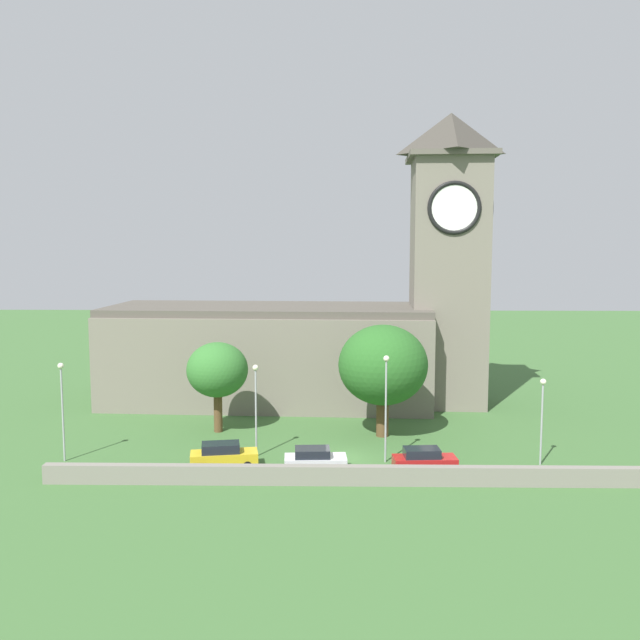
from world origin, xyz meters
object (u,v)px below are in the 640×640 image
object	(u,v)px
tree_riverside_east	(383,365)
car_red	(424,460)
streetlamp_west_mid	(256,396)
streetlamp_central	(386,393)
car_yellow	(223,455)
car_white	(315,459)
streetlamp_east_mid	(542,407)
streetlamp_west_end	(62,396)
church	(317,328)
tree_riverside_west	(217,370)

from	to	relation	value
tree_riverside_east	car_red	bearing A→B (deg)	-75.89
streetlamp_west_mid	streetlamp_central	bearing A→B (deg)	-6.87
car_yellow	tree_riverside_east	xyz separation A→B (m)	(12.00, 8.31, 5.07)
streetlamp_west_mid	tree_riverside_east	world-z (taller)	tree_riverside_east
streetlamp_west_mid	car_white	bearing A→B (deg)	-36.17
streetlamp_east_mid	car_yellow	bearing A→B (deg)	-177.34
car_yellow	streetlamp_east_mid	bearing A→B (deg)	2.66
streetlamp_west_mid	tree_riverside_east	xyz separation A→B (m)	(9.92, 5.67, 1.31)
car_yellow	streetlamp_west_end	world-z (taller)	streetlamp_west_end
streetlamp_central	tree_riverside_east	xyz separation A→B (m)	(0.28, 6.83, 0.79)
church	car_white	size ratio (longest dim) A/B	8.65
car_yellow	tree_riverside_east	world-z (taller)	tree_riverside_east
car_red	tree_riverside_west	distance (m)	19.58
car_red	tree_riverside_east	size ratio (longest dim) A/B	0.48
church	tree_riverside_east	xyz separation A→B (m)	(5.74, -12.52, -1.52)
car_yellow	tree_riverside_west	bearing A→B (deg)	101.69
streetlamp_central	tree_riverside_east	bearing A→B (deg)	87.65
church	car_white	bearing A→B (deg)	-89.15
streetlamp_central	car_red	bearing A→B (deg)	-40.38
church	streetlamp_west_mid	size ratio (longest dim) A/B	5.50
church	streetlamp_central	world-z (taller)	church
streetlamp_east_mid	tree_riverside_east	distance (m)	13.23
streetlamp_west_end	tree_riverside_west	distance (m)	12.91
church	car_yellow	distance (m)	22.73
streetlamp_west_end	tree_riverside_west	xyz separation A→B (m)	(10.05, 8.10, 0.45)
streetlamp_central	tree_riverside_west	bearing A→B (deg)	149.96
streetlamp_west_mid	church	bearing A→B (deg)	77.07
tree_riverside_east	tree_riverside_west	xyz separation A→B (m)	(-13.94, 1.07, -0.66)
car_white	streetlamp_central	bearing A→B (deg)	22.46
car_yellow	streetlamp_west_mid	xyz separation A→B (m)	(2.08, 2.64, 3.77)
streetlamp_east_mid	tree_riverside_east	world-z (taller)	tree_riverside_east
streetlamp_west_mid	streetlamp_east_mid	world-z (taller)	streetlamp_west_mid
tree_riverside_east	streetlamp_central	bearing A→B (deg)	-92.35
car_red	streetlamp_west_end	bearing A→B (deg)	175.74
church	streetlamp_central	size ratio (longest dim) A/B	4.87
tree_riverside_west	streetlamp_west_end	bearing A→B (deg)	-141.12
car_red	tree_riverside_east	xyz separation A→B (m)	(-2.26, 8.99, 5.12)
car_yellow	streetlamp_west_mid	bearing A→B (deg)	51.85
church	tree_riverside_west	distance (m)	14.25
streetlamp_central	streetlamp_east_mid	bearing A→B (deg)	-2.12
streetlamp_west_mid	tree_riverside_west	xyz separation A→B (m)	(-4.02, 6.73, 0.64)
church	tree_riverside_east	bearing A→B (deg)	-65.37
church	streetlamp_east_mid	distance (m)	26.07
church	streetlamp_west_mid	distance (m)	18.88
church	tree_riverside_east	size ratio (longest dim) A/B	4.12
streetlamp_central	streetlamp_east_mid	distance (m)	11.27
streetlamp_west_mid	streetlamp_east_mid	size ratio (longest dim) A/B	1.10
church	car_yellow	xyz separation A→B (m)	(-6.25, -20.84, -6.59)
car_yellow	streetlamp_west_end	bearing A→B (deg)	173.91
streetlamp_central	streetlamp_west_mid	bearing A→B (deg)	173.13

